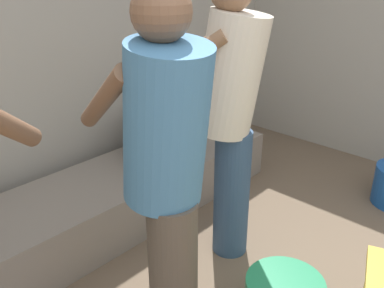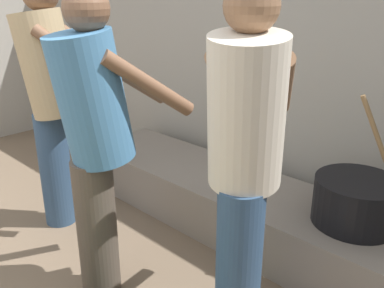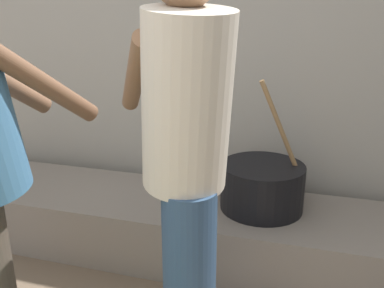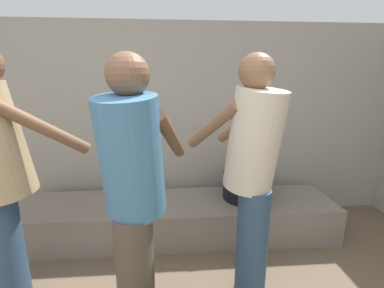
{
  "view_description": "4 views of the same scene",
  "coord_description": "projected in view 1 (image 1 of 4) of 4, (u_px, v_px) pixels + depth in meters",
  "views": [
    {
      "loc": [
        -0.8,
        0.2,
        1.57
      ],
      "look_at": [
        0.71,
        1.59,
        0.67
      ],
      "focal_mm": 39.58,
      "sensor_mm": 36.0,
      "label": 1
    },
    {
      "loc": [
        1.76,
        0.2,
        1.5
      ],
      "look_at": [
        0.32,
        1.7,
        0.72
      ],
      "focal_mm": 39.16,
      "sensor_mm": 36.0,
      "label": 2
    },
    {
      "loc": [
        1.22,
        0.2,
        1.33
      ],
      "look_at": [
        0.81,
        1.65,
        0.84
      ],
      "focal_mm": 37.63,
      "sensor_mm": 36.0,
      "label": 3
    },
    {
      "loc": [
        0.37,
        -0.01,
        1.39
      ],
      "look_at": [
        0.49,
        1.62,
        0.99
      ],
      "focal_mm": 24.27,
      "sensor_mm": 36.0,
      "label": 4
    }
  ],
  "objects": [
    {
      "name": "hearth_ledge",
      "position": [
        92.0,
        209.0,
        2.59
      ],
      "size": [
        2.78,
        0.6,
        0.33
      ],
      "primitive_type": "cube",
      "color": "slate",
      "rests_on": "ground_plane"
    },
    {
      "name": "cooking_pot_main",
      "position": [
        161.0,
        135.0,
        2.92
      ],
      "size": [
        0.44,
        0.44,
        0.7
      ],
      "color": "black",
      "rests_on": "hearth_ledge"
    },
    {
      "name": "cook_in_blue_shirt",
      "position": [
        167.0,
        168.0,
        1.56
      ],
      "size": [
        0.47,
        0.7,
        1.52
      ],
      "color": "#4C4238",
      "rests_on": "ground_plane"
    },
    {
      "name": "cook_in_cream_shirt",
      "position": [
        229.0,
        106.0,
        2.16
      ],
      "size": [
        0.61,
        0.72,
        1.54
      ],
      "color": "navy",
      "rests_on": "ground_plane"
    }
  ]
}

